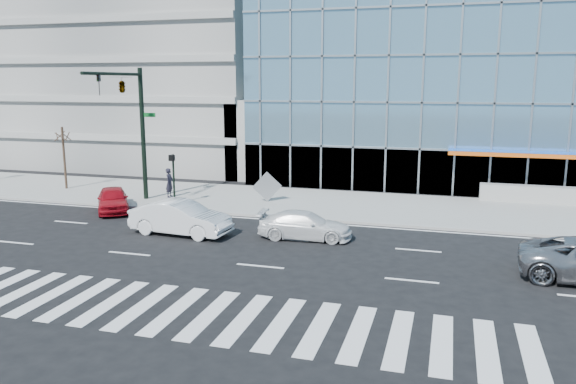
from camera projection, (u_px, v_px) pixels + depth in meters
name	position (u px, v px, depth m)	size (l,w,h in m)	color
ground	(288.00, 240.00, 26.43)	(160.00, 160.00, 0.00)	black
sidewalk	(325.00, 204.00, 33.95)	(120.00, 8.00, 0.15)	gray
theatre_building	(542.00, 80.00, 45.62)	(42.00, 26.00, 15.00)	#71A1BD
parking_garage	(165.00, 54.00, 54.48)	(24.00, 24.00, 20.00)	gray
ramp_block	(279.00, 137.00, 44.45)	(6.00, 8.00, 6.00)	gray
traffic_signal	(128.00, 102.00, 32.56)	(1.14, 5.74, 8.00)	black
ped_signal_post	(173.00, 171.00, 33.00)	(0.30, 0.33, 3.00)	black
street_tree_near	(63.00, 135.00, 37.70)	(1.10, 1.10, 4.23)	#332319
white_suv	(305.00, 225.00, 26.56)	(1.81, 4.45, 1.29)	white
white_sedan	(181.00, 218.00, 27.25)	(1.74, 4.99, 1.64)	silver
red_sedan	(113.00, 199.00, 32.11)	(1.66, 4.14, 1.41)	#A10C17
pedestrian	(170.00, 183.00, 35.36)	(0.67, 0.44, 1.83)	black
tilted_panel	(267.00, 187.00, 34.03)	(1.30, 0.06, 1.30)	gray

